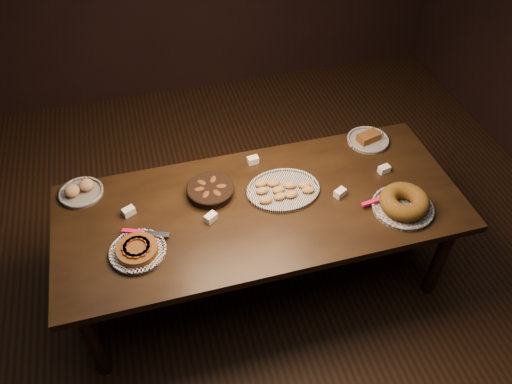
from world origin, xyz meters
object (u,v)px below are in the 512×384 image
object	(u,v)px
buffet_table	(261,214)
madeleine_platter	(283,190)
bundt_cake_plate	(404,203)
apple_tart_plate	(138,250)

from	to	relation	value
buffet_table	madeleine_platter	distance (m)	0.20
madeleine_platter	bundt_cake_plate	size ratio (longest dim) A/B	1.08
buffet_table	madeleine_platter	bearing A→B (deg)	25.51
madeleine_platter	bundt_cake_plate	xyz separation A→B (m)	(0.63, -0.32, 0.03)
buffet_table	madeleine_platter	world-z (taller)	madeleine_platter
apple_tart_plate	madeleine_platter	bearing A→B (deg)	-9.97
madeleine_platter	apple_tart_plate	bearing A→B (deg)	173.33
buffet_table	apple_tart_plate	bearing A→B (deg)	-167.80
buffet_table	bundt_cake_plate	xyz separation A→B (m)	(0.79, -0.25, 0.12)
madeleine_platter	bundt_cake_plate	distance (m)	0.71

